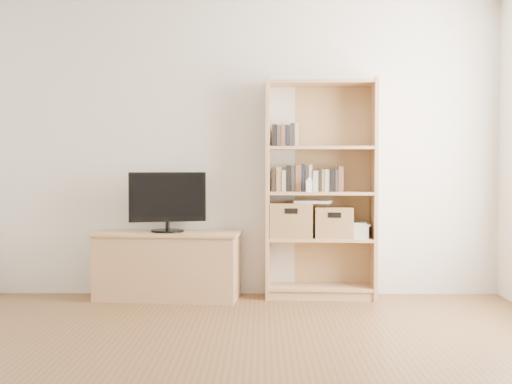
{
  "coord_description": "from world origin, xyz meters",
  "views": [
    {
      "loc": [
        0.14,
        -3.22,
        1.13
      ],
      "look_at": [
        0.09,
        1.9,
        0.94
      ],
      "focal_mm": 45.0,
      "sensor_mm": 36.0,
      "label": 1
    }
  ],
  "objects_px": {
    "television": "(167,202)",
    "basket_right": "(334,222)",
    "basket_left": "(292,220)",
    "baby_monitor": "(309,186)",
    "laptop": "(313,202)",
    "tv_stand": "(168,267)",
    "bookshelf": "(321,189)"
  },
  "relations": [
    {
      "from": "television",
      "to": "basket_right",
      "type": "height_order",
      "value": "television"
    },
    {
      "from": "basket_right",
      "to": "basket_left",
      "type": "bearing_deg",
      "value": -177.71
    },
    {
      "from": "baby_monitor",
      "to": "laptop",
      "type": "height_order",
      "value": "baby_monitor"
    },
    {
      "from": "tv_stand",
      "to": "basket_right",
      "type": "relative_size",
      "value": 3.75
    },
    {
      "from": "bookshelf",
      "to": "basket_left",
      "type": "xyz_separation_m",
      "value": [
        -0.25,
        0.01,
        -0.27
      ]
    },
    {
      "from": "television",
      "to": "baby_monitor",
      "type": "relative_size",
      "value": 6.54
    },
    {
      "from": "bookshelf",
      "to": "television",
      "type": "distance_m",
      "value": 1.33
    },
    {
      "from": "tv_stand",
      "to": "laptop",
      "type": "height_order",
      "value": "laptop"
    },
    {
      "from": "bookshelf",
      "to": "television",
      "type": "height_order",
      "value": "bookshelf"
    },
    {
      "from": "basket_left",
      "to": "tv_stand",
      "type": "bearing_deg",
      "value": -172.19
    },
    {
      "from": "bookshelf",
      "to": "television",
      "type": "relative_size",
      "value": 2.87
    },
    {
      "from": "baby_monitor",
      "to": "basket_right",
      "type": "xyz_separation_m",
      "value": [
        0.23,
        0.09,
        -0.32
      ]
    },
    {
      "from": "basket_right",
      "to": "baby_monitor",
      "type": "bearing_deg",
      "value": -153.37
    },
    {
      "from": "television",
      "to": "laptop",
      "type": "height_order",
      "value": "television"
    },
    {
      "from": "tv_stand",
      "to": "basket_right",
      "type": "bearing_deg",
      "value": 7.31
    },
    {
      "from": "tv_stand",
      "to": "bookshelf",
      "type": "height_order",
      "value": "bookshelf"
    },
    {
      "from": "baby_monitor",
      "to": "laptop",
      "type": "distance_m",
      "value": 0.17
    },
    {
      "from": "basket_right",
      "to": "laptop",
      "type": "bearing_deg",
      "value": -173.13
    },
    {
      "from": "basket_left",
      "to": "laptop",
      "type": "bearing_deg",
      "value": -3.27
    },
    {
      "from": "laptop",
      "to": "baby_monitor",
      "type": "bearing_deg",
      "value": -105.58
    },
    {
      "from": "tv_stand",
      "to": "baby_monitor",
      "type": "height_order",
      "value": "baby_monitor"
    },
    {
      "from": "basket_left",
      "to": "laptop",
      "type": "distance_m",
      "value": 0.25
    },
    {
      "from": "baby_monitor",
      "to": "basket_left",
      "type": "relative_size",
      "value": 0.28
    },
    {
      "from": "television",
      "to": "bookshelf",
      "type": "bearing_deg",
      "value": -12.24
    },
    {
      "from": "tv_stand",
      "to": "laptop",
      "type": "relative_size",
      "value": 3.92
    },
    {
      "from": "bookshelf",
      "to": "television",
      "type": "bearing_deg",
      "value": -174.39
    },
    {
      "from": "television",
      "to": "baby_monitor",
      "type": "distance_m",
      "value": 1.22
    },
    {
      "from": "tv_stand",
      "to": "bookshelf",
      "type": "relative_size",
      "value": 0.64
    },
    {
      "from": "basket_left",
      "to": "basket_right",
      "type": "relative_size",
      "value": 1.13
    },
    {
      "from": "basket_right",
      "to": "laptop",
      "type": "xyz_separation_m",
      "value": [
        -0.18,
        -0.0,
        0.18
      ]
    },
    {
      "from": "bookshelf",
      "to": "basket_left",
      "type": "height_order",
      "value": "bookshelf"
    },
    {
      "from": "television",
      "to": "basket_left",
      "type": "xyz_separation_m",
      "value": [
        1.07,
        0.07,
        -0.16
      ]
    }
  ]
}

